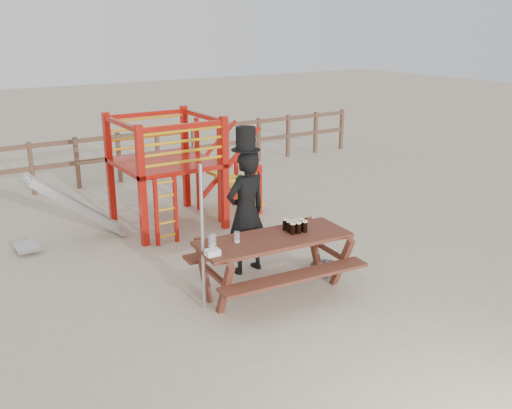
# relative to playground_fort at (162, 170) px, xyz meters

# --- Properties ---
(ground) EXTENTS (60.00, 60.00, 0.00)m
(ground) POSITION_rel_playground_fort_xyz_m (-0.12, -3.58, -1.07)
(ground) COLOR #BCAD92
(ground) RESTS_ON ground
(back_fence) EXTENTS (15.09, 0.09, 1.20)m
(back_fence) POSITION_rel_playground_fort_xyz_m (-0.12, 3.42, -0.34)
(back_fence) COLOR brown
(back_fence) RESTS_ON ground
(playground_fort) EXTENTS (4.71, 1.84, 2.10)m
(playground_fort) POSITION_rel_playground_fort_xyz_m (0.00, 0.00, 0.00)
(playground_fort) COLOR #AB140B
(playground_fort) RESTS_ON ground
(picnic_table) EXTENTS (2.29, 1.68, 0.84)m
(picnic_table) POSITION_rel_playground_fort_xyz_m (0.10, -3.48, -0.54)
(picnic_table) COLOR brown
(picnic_table) RESTS_ON ground
(man_with_hat) EXTENTS (0.74, 0.53, 2.25)m
(man_with_hat) POSITION_rel_playground_fort_xyz_m (0.18, -2.64, -0.06)
(man_with_hat) COLOR black
(man_with_hat) RESTS_ON ground
(metal_pole) EXTENTS (0.04, 0.04, 2.00)m
(metal_pole) POSITION_rel_playground_fort_xyz_m (-0.95, -3.38, -0.07)
(metal_pole) COLOR #B2B2B7
(metal_pole) RESTS_ON ground
(parasol_base) EXTENTS (0.48, 0.48, 0.20)m
(parasol_base) POSITION_rel_playground_fort_xyz_m (1.18, -3.35, -1.02)
(parasol_base) COLOR #3D3D42
(parasol_base) RESTS_ON ground
(paper_bag) EXTENTS (0.19, 0.15, 0.08)m
(paper_bag) POSITION_rel_playground_fort_xyz_m (-0.92, -3.58, -0.19)
(paper_bag) COLOR white
(paper_bag) RESTS_ON picnic_table
(stout_pints) EXTENTS (0.29, 0.30, 0.17)m
(stout_pints) POSITION_rel_playground_fort_xyz_m (0.49, -3.46, -0.15)
(stout_pints) COLOR black
(stout_pints) RESTS_ON picnic_table
(empty_glasses) EXTENTS (0.46, 0.17, 0.15)m
(empty_glasses) POSITION_rel_playground_fort_xyz_m (-0.65, -3.32, -0.16)
(empty_glasses) COLOR silver
(empty_glasses) RESTS_ON picnic_table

